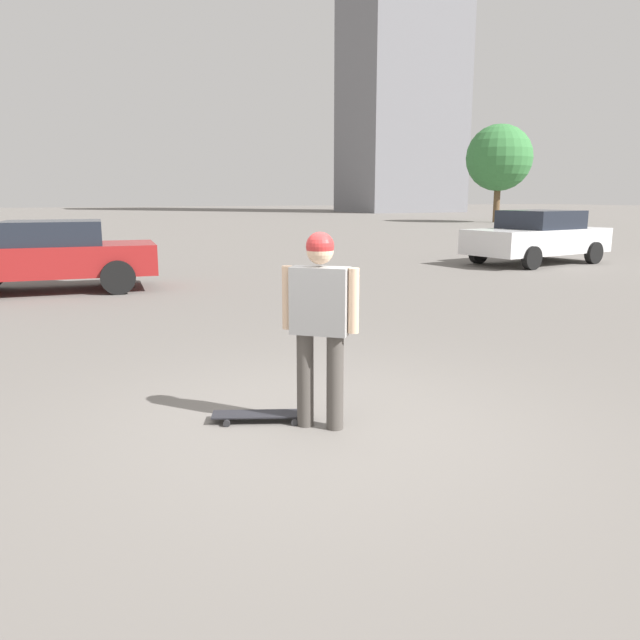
% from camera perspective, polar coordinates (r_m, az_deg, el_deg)
% --- Properties ---
extents(ground_plane, '(220.00, 220.00, 0.00)m').
position_cam_1_polar(ground_plane, '(5.42, 0.00, -9.72)').
color(ground_plane, slate).
extents(person, '(0.47, 0.51, 1.66)m').
position_cam_1_polar(person, '(5.15, 0.00, 0.58)').
color(person, '#4C4742').
rests_on(person, ground_plane).
extents(skateboard, '(0.52, 0.87, 0.07)m').
position_cam_1_polar(skateboard, '(5.55, -5.38, -8.61)').
color(skateboard, '#232328').
rests_on(skateboard, ground_plane).
extents(car_parked_near, '(2.26, 4.32, 1.44)m').
position_cam_1_polar(car_parked_near, '(13.96, -23.41, 5.50)').
color(car_parked_near, maroon).
rests_on(car_parked_near, ground_plane).
extents(car_parked_far, '(2.53, 4.63, 1.53)m').
position_cam_1_polar(car_parked_far, '(19.23, 19.28, 7.22)').
color(car_parked_far, silver).
rests_on(car_parked_far, ground_plane).
extents(building_block_distant, '(10.19, 12.71, 42.22)m').
position_cam_1_polar(building_block_distant, '(80.03, 7.63, 25.07)').
color(building_block_distant, slate).
rests_on(building_block_distant, ground_plane).
extents(tree_distant, '(4.78, 4.78, 7.04)m').
position_cam_1_polar(tree_distant, '(48.66, 16.05, 14.05)').
color(tree_distant, brown).
rests_on(tree_distant, ground_plane).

